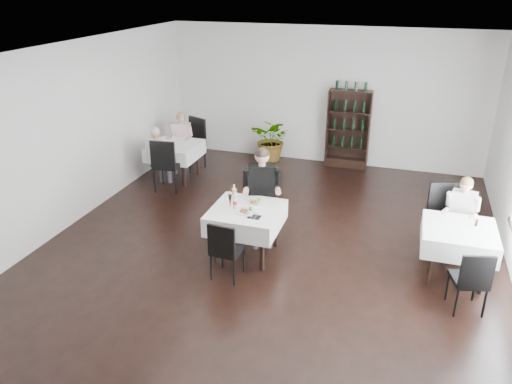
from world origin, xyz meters
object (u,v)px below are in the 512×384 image
Objects in this scene: wine_shelf at (348,130)px; main_table at (246,218)px; diner_main at (262,188)px; potted_tree at (273,139)px.

wine_shelf reaches higher than main_table.
diner_main reaches higher than main_table.
diner_main is at bearing -76.81° from potted_tree.
potted_tree is 3.78m from diner_main.
main_table is 0.67× the size of diner_main.
main_table is at bearing -98.21° from diner_main.
main_table is at bearing -101.78° from wine_shelf.
wine_shelf is at bearing 78.22° from main_table.
main_table is 0.61m from diner_main.
potted_tree is at bearing 100.51° from main_table.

